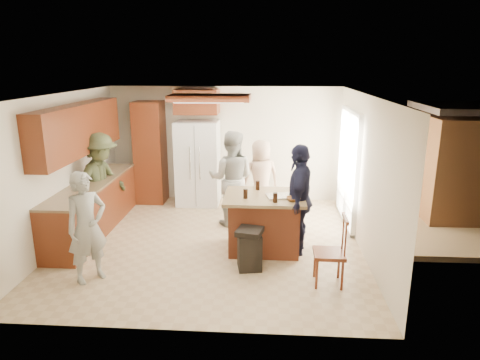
# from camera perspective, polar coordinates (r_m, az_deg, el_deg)

# --- Properties ---
(room_shell) EXTENTS (8.00, 5.20, 5.00)m
(room_shell) POSITION_cam_1_polar(r_m,az_deg,el_deg) (9.30, 25.33, 0.71)
(room_shell) COLOR tan
(room_shell) RESTS_ON ground
(person_front_left) EXTENTS (0.70, 0.71, 1.58)m
(person_front_left) POSITION_cam_1_polar(r_m,az_deg,el_deg) (6.29, -19.72, -5.96)
(person_front_left) COLOR gray
(person_front_left) RESTS_ON ground
(person_behind_left) EXTENTS (0.90, 0.59, 1.79)m
(person_behind_left) POSITION_cam_1_polar(r_m,az_deg,el_deg) (7.97, -1.16, 0.19)
(person_behind_left) COLOR #96968E
(person_behind_left) RESTS_ON ground
(person_behind_right) EXTENTS (0.87, 0.71, 1.53)m
(person_behind_right) POSITION_cam_1_polar(r_m,az_deg,el_deg) (8.55, 2.81, 0.32)
(person_behind_right) COLOR tan
(person_behind_right) RESTS_ON ground
(person_side_right) EXTENTS (0.69, 1.12, 1.78)m
(person_side_right) POSITION_cam_1_polar(r_m,az_deg,el_deg) (6.85, 7.90, -2.56)
(person_side_right) COLOR black
(person_side_right) RESTS_ON ground
(person_counter) EXTENTS (0.89, 1.26, 1.78)m
(person_counter) POSITION_cam_1_polar(r_m,az_deg,el_deg) (8.20, -18.04, -0.17)
(person_counter) COLOR #383E24
(person_counter) RESTS_ON ground
(left_cabinetry) EXTENTS (0.64, 3.00, 2.30)m
(left_cabinetry) POSITION_cam_1_polar(r_m,az_deg,el_deg) (8.08, -19.58, -0.07)
(left_cabinetry) COLOR maroon
(left_cabinetry) RESTS_ON ground
(back_wall_units) EXTENTS (1.80, 0.60, 2.45)m
(back_wall_units) POSITION_cam_1_polar(r_m,az_deg,el_deg) (9.36, -10.37, 5.26)
(back_wall_units) COLOR maroon
(back_wall_units) RESTS_ON ground
(refrigerator) EXTENTS (0.90, 0.76, 1.80)m
(refrigerator) POSITION_cam_1_polar(r_m,az_deg,el_deg) (9.22, -5.62, 2.25)
(refrigerator) COLOR white
(refrigerator) RESTS_ON ground
(kitchen_island) EXTENTS (1.28, 1.03, 0.93)m
(kitchen_island) POSITION_cam_1_polar(r_m,az_deg,el_deg) (7.01, 3.22, -5.60)
(kitchen_island) COLOR #A74A2B
(kitchen_island) RESTS_ON ground
(island_items) EXTENTS (0.90, 0.72, 0.15)m
(island_items) POSITION_cam_1_polar(r_m,az_deg,el_deg) (6.76, 5.31, -2.02)
(island_items) COLOR silver
(island_items) RESTS_ON kitchen_island
(trash_bin) EXTENTS (0.43, 0.43, 0.63)m
(trash_bin) POSITION_cam_1_polar(r_m,az_deg,el_deg) (6.42, 1.28, -9.13)
(trash_bin) COLOR black
(trash_bin) RESTS_ON ground
(spindle_chair) EXTENTS (0.43, 0.43, 0.99)m
(spindle_chair) POSITION_cam_1_polar(r_m,az_deg,el_deg) (6.08, 11.99, -9.56)
(spindle_chair) COLOR maroon
(spindle_chair) RESTS_ON ground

